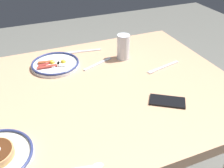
% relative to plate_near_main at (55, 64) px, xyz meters
% --- Properties ---
extents(dining_table, '(1.24, 0.95, 0.74)m').
position_rel_plate_near_main_xyz_m(dining_table, '(-0.13, 0.27, -0.09)').
color(dining_table, tan).
rests_on(dining_table, ground_plane).
extents(plate_near_main, '(0.24, 0.24, 0.04)m').
position_rel_plate_near_main_xyz_m(plate_near_main, '(0.00, 0.00, 0.00)').
color(plate_near_main, white).
rests_on(plate_near_main, dining_table).
extents(drinking_glass, '(0.07, 0.07, 0.13)m').
position_rel_plate_near_main_xyz_m(drinking_glass, '(-0.35, 0.05, 0.05)').
color(drinking_glass, silver).
rests_on(drinking_glass, dining_table).
extents(cell_phone, '(0.16, 0.14, 0.01)m').
position_rel_plate_near_main_xyz_m(cell_phone, '(-0.36, 0.47, -0.01)').
color(cell_phone, black).
rests_on(cell_phone, dining_table).
extents(fork_near, '(0.17, 0.09, 0.01)m').
position_rel_plate_near_main_xyz_m(fork_near, '(-0.20, 0.06, -0.01)').
color(fork_near, silver).
rests_on(fork_near, dining_table).
extents(fork_far, '(0.20, 0.06, 0.01)m').
position_rel_plate_near_main_xyz_m(fork_far, '(-0.50, 0.22, -0.01)').
color(fork_far, silver).
rests_on(fork_far, dining_table).
extents(butter_knife, '(0.22, 0.05, 0.01)m').
position_rel_plate_near_main_xyz_m(butter_knife, '(-0.17, -0.11, -0.01)').
color(butter_knife, silver).
rests_on(butter_knife, dining_table).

